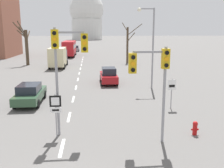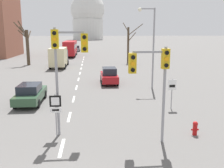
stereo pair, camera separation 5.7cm
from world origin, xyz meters
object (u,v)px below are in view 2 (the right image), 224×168
Objects in this scene: traffic_signal_centre_tall at (65,55)px; route_sign_post at (56,109)px; sedan_mid_centre at (109,76)px; delivery_truck at (59,57)px; fire_hydrant at (195,128)px; sedan_near_left at (77,48)px; traffic_signal_near_right at (154,71)px; sedan_near_right at (30,93)px; speed_limit_sign at (172,89)px; street_lamp_right at (151,40)px; city_bus at (70,47)px.

traffic_signal_centre_tall is 2.46× the size of route_sign_post.
delivery_truck is (-6.98, 13.52, 0.83)m from sedan_mid_centre.
fire_hydrant is 62.68m from sedan_near_left.
sedan_near_left is at bearing 96.31° from traffic_signal_near_right.
traffic_signal_centre_tall is 7.39× the size of fire_hydrant.
traffic_signal_centre_tall is at bearing 174.19° from fire_hydrant.
traffic_signal_near_right reaches higher than sedan_near_right.
speed_limit_sign is 25.52m from delivery_truck.
route_sign_post reaches higher than sedan_near_left.
sedan_near_left is 54.83m from sedan_near_right.
speed_limit_sign is 2.87× the size of fire_hydrant.
sedan_near_left is at bearing 88.19° from delivery_truck.
traffic_signal_near_right is (4.30, -1.36, -0.68)m from traffic_signal_centre_tall.
street_lamp_right reaches higher than route_sign_post.
street_lamp_right reaches higher than speed_limit_sign.
sedan_near_left is at bearing 92.45° from traffic_signal_centre_tall.
delivery_truck is (-10.57, 27.87, 1.28)m from fire_hydrant.
street_lamp_right is at bearing 77.19° from traffic_signal_near_right.
sedan_near_right is (-10.56, 2.38, -0.71)m from speed_limit_sign.
traffic_signal_near_right is 1.09× the size of sedan_mid_centre.
city_bus reaches higher than fire_hydrant.
city_bus is (-7.63, 47.27, -1.60)m from traffic_signal_near_right.
sedan_near_left is (-9.69, 50.46, -3.90)m from street_lamp_right.
street_lamp_right reaches higher than delivery_truck.
city_bus is at bearing 103.99° from speed_limit_sign.
city_bus is at bearing 93.40° from route_sign_post.
traffic_signal_near_right is 0.62× the size of street_lamp_right.
sedan_near_left is (-6.93, 62.61, -2.82)m from traffic_signal_near_right.
street_lamp_right reaches higher than city_bus.
city_bus is at bearing -92.63° from sedan_near_left.
street_lamp_right is (7.06, 10.79, 0.40)m from traffic_signal_centre_tall.
sedan_near_right is at bearing -133.02° from sedan_mid_centre.
city_bus reaches higher than speed_limit_sign.
speed_limit_sign reaches higher than sedan_mid_centre.
traffic_signal_near_right is 4.18m from fire_hydrant.
traffic_signal_near_right is 5.40m from route_sign_post.
fire_hydrant is 0.18× the size of sedan_mid_centre.
sedan_near_right is (-0.84, -54.82, -0.04)m from sedan_near_left.
city_bus is at bearing 106.48° from street_lamp_right.
traffic_signal_near_right is at bearing -117.35° from speed_limit_sign.
traffic_signal_centre_tall is 0.74× the size of street_lamp_right.
speed_limit_sign is at bearing 87.28° from fire_hydrant.
route_sign_post is 1.05× the size of speed_limit_sign.
route_sign_post is 46.31m from city_bus.
city_bus is at bearing 94.15° from traffic_signal_centre_tall.
street_lamp_right is (0.19, 11.49, 4.32)m from fire_hydrant.
traffic_signal_near_right is at bearing -12.05° from route_sign_post.
route_sign_post is 0.51× the size of sedan_near_right.
traffic_signal_centre_tall is 8.12m from sedan_near_right.
street_lamp_right is (7.64, 11.10, 3.16)m from route_sign_post.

